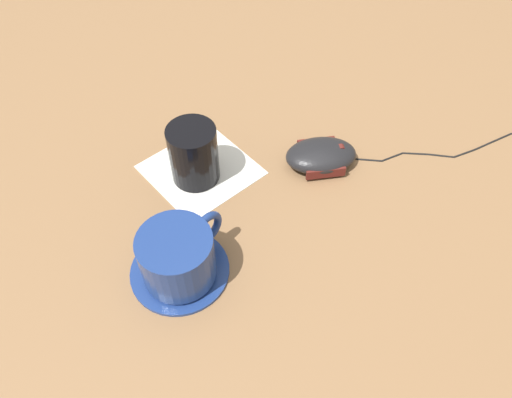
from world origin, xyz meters
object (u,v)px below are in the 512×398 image
Objects in this scene: saucer at (180,270)px; coffee_cup at (178,256)px; computer_mouse at (321,155)px; drinking_glass at (194,154)px.

saucer is 0.04m from coffee_cup.
coffee_cup is 0.96× the size of computer_mouse.
computer_mouse is 1.41× the size of drinking_glass.
saucer is 0.17m from drinking_glass.
drinking_glass reaches higher than coffee_cup.
drinking_glass is (0.13, -0.09, 0.04)m from saucer.
coffee_cup is (-0.01, -0.00, 0.04)m from saucer.
saucer is 0.27m from computer_mouse.
computer_mouse reaches higher than saucer.
drinking_glass is (0.07, 0.17, 0.03)m from computer_mouse.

